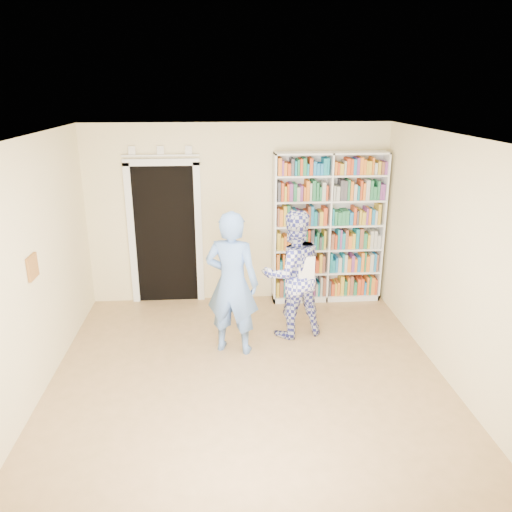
# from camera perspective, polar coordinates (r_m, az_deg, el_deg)

# --- Properties ---
(floor) EXTENTS (5.00, 5.00, 0.00)m
(floor) POSITION_cam_1_polar(r_m,az_deg,el_deg) (5.77, -0.80, -14.57)
(floor) COLOR #967348
(floor) RESTS_ON ground
(ceiling) EXTENTS (5.00, 5.00, 0.00)m
(ceiling) POSITION_cam_1_polar(r_m,az_deg,el_deg) (4.85, -0.95, 13.22)
(ceiling) COLOR white
(ceiling) RESTS_ON wall_back
(wall_back) EXTENTS (4.50, 0.00, 4.50)m
(wall_back) POSITION_cam_1_polar(r_m,az_deg,el_deg) (7.54, -2.05, 4.76)
(wall_back) COLOR beige
(wall_back) RESTS_ON floor
(wall_left) EXTENTS (0.00, 5.00, 5.00)m
(wall_left) POSITION_cam_1_polar(r_m,az_deg,el_deg) (5.50, -24.97, -2.35)
(wall_left) COLOR beige
(wall_left) RESTS_ON floor
(wall_right) EXTENTS (0.00, 5.00, 5.00)m
(wall_right) POSITION_cam_1_polar(r_m,az_deg,el_deg) (5.74, 22.19, -1.16)
(wall_right) COLOR beige
(wall_right) RESTS_ON floor
(bookshelf) EXTENTS (1.66, 0.31, 2.29)m
(bookshelf) POSITION_cam_1_polar(r_m,az_deg,el_deg) (7.61, 8.24, 3.20)
(bookshelf) COLOR white
(bookshelf) RESTS_ON floor
(doorway) EXTENTS (1.10, 0.08, 2.43)m
(doorway) POSITION_cam_1_polar(r_m,az_deg,el_deg) (7.60, -10.35, 3.25)
(doorway) COLOR black
(doorway) RESTS_ON floor
(wall_art) EXTENTS (0.03, 0.25, 0.25)m
(wall_art) POSITION_cam_1_polar(r_m,az_deg,el_deg) (5.66, -24.18, -1.16)
(wall_art) COLOR brown
(wall_art) RESTS_ON wall_left
(man_blue) EXTENTS (0.76, 0.61, 1.81)m
(man_blue) POSITION_cam_1_polar(r_m,az_deg,el_deg) (6.08, -2.75, -3.14)
(man_blue) COLOR #5B84CB
(man_blue) RESTS_ON floor
(man_plaid) EXTENTS (0.96, 0.82, 1.71)m
(man_plaid) POSITION_cam_1_polar(r_m,az_deg,el_deg) (6.52, 4.20, -2.09)
(man_plaid) COLOR navy
(man_plaid) RESTS_ON floor
(paper_sheet) EXTENTS (0.21, 0.05, 0.30)m
(paper_sheet) POSITION_cam_1_polar(r_m,az_deg,el_deg) (6.28, 5.83, -1.42)
(paper_sheet) COLOR white
(paper_sheet) RESTS_ON man_plaid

